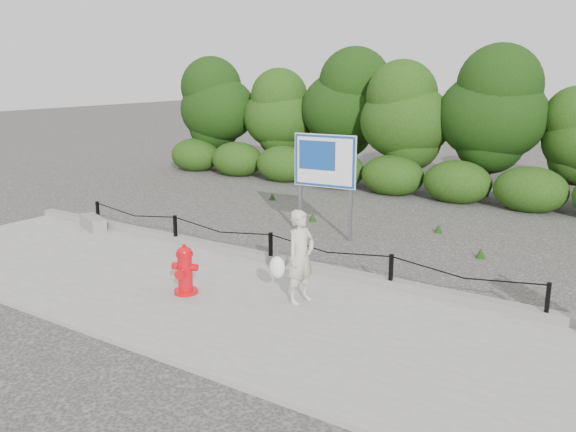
% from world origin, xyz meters
% --- Properties ---
extents(ground, '(90.00, 90.00, 0.00)m').
position_xyz_m(ground, '(0.00, 0.00, 0.00)').
color(ground, '#2D2B28').
rests_on(ground, ground).
extents(sidewalk, '(14.00, 4.00, 0.08)m').
position_xyz_m(sidewalk, '(0.00, -2.00, 0.04)').
color(sidewalk, gray).
rests_on(sidewalk, ground).
extents(curb, '(14.00, 0.22, 0.14)m').
position_xyz_m(curb, '(0.00, 0.05, 0.15)').
color(curb, slate).
rests_on(curb, sidewalk).
extents(chain_barrier, '(10.06, 0.06, 0.60)m').
position_xyz_m(chain_barrier, '(0.00, 0.00, 0.46)').
color(chain_barrier, black).
rests_on(chain_barrier, sidewalk).
extents(treeline, '(20.28, 3.84, 5.20)m').
position_xyz_m(treeline, '(0.94, 8.89, 2.58)').
color(treeline, black).
rests_on(treeline, ground).
extents(fire_hydrant, '(0.50, 0.51, 0.84)m').
position_xyz_m(fire_hydrant, '(-0.22, -2.13, 0.48)').
color(fire_hydrant, red).
rests_on(fire_hydrant, sidewalk).
extents(pedestrian, '(0.71, 0.61, 1.50)m').
position_xyz_m(pedestrian, '(1.53, -1.37, 0.82)').
color(pedestrian, beige).
rests_on(pedestrian, sidewalk).
extents(concrete_block, '(1.00, 0.64, 0.30)m').
position_xyz_m(concrete_block, '(-4.88, -0.25, 0.23)').
color(concrete_block, slate).
rests_on(concrete_block, sidewalk).
extents(advertising_sign, '(1.45, 0.26, 2.33)m').
position_xyz_m(advertising_sign, '(-0.20, 2.34, 1.64)').
color(advertising_sign, slate).
rests_on(advertising_sign, ground).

